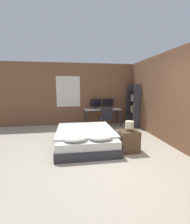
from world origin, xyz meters
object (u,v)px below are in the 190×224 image
at_px(computer_mouse, 110,109).
at_px(bookshelf, 134,104).
at_px(bedside_lamp, 129,125).
at_px(desk, 103,111).
at_px(bed, 86,138).
at_px(keyboard, 103,109).
at_px(monitor_left, 96,103).
at_px(nightstand, 129,141).
at_px(monitor_right, 108,103).
at_px(office_chair, 106,120).

bearing_deg(computer_mouse, bookshelf, -12.19).
relative_size(bedside_lamp, desk, 0.16).
bearing_deg(bed, computer_mouse, 59.22).
distance_m(keyboard, computer_mouse, 0.28).
height_order(bedside_lamp, bookshelf, bookshelf).
relative_size(bedside_lamp, bookshelf, 0.14).
bearing_deg(monitor_left, keyboard, -52.41).
height_order(nightstand, desk, desk).
distance_m(monitor_right, office_chair, 1.09).
height_order(bedside_lamp, monitor_left, monitor_left).
xyz_separation_m(monitor_left, bookshelf, (1.56, -0.58, 0.00)).
bearing_deg(bookshelf, bed, -140.12).
height_order(nightstand, bookshelf, bookshelf).
bearing_deg(nightstand, bed, 153.07).
relative_size(keyboard, office_chair, 0.41).
xyz_separation_m(desk, monitor_left, (-0.28, 0.19, 0.33)).
relative_size(desk, keyboard, 4.22).
bearing_deg(office_chair, bookshelf, 12.48).
bearing_deg(monitor_left, bedside_lamp, -82.34).
distance_m(nightstand, keyboard, 2.67).
xyz_separation_m(monitor_right, bookshelf, (0.99, -0.58, 0.00)).
xyz_separation_m(monitor_right, computer_mouse, (-0.00, -0.37, -0.22)).
bearing_deg(computer_mouse, bed, -120.78).
xyz_separation_m(desk, office_chair, (-0.00, -0.68, -0.27)).
xyz_separation_m(nightstand, office_chair, (-0.12, 2.13, 0.10)).
bearing_deg(bedside_lamp, keyboard, 92.63).
distance_m(bedside_lamp, office_chair, 2.16).
bearing_deg(monitor_right, office_chair, -108.14).
bearing_deg(bedside_lamp, nightstand, 63.43).
distance_m(bed, monitor_right, 2.84).
distance_m(desk, bookshelf, 1.37).
xyz_separation_m(bed, monitor_right, (1.24, 2.45, 0.74)).
bearing_deg(computer_mouse, office_chair, -119.32).
xyz_separation_m(bedside_lamp, monitor_right, (0.16, 3.00, 0.26)).
bearing_deg(monitor_right, computer_mouse, -90.65).
bearing_deg(monitor_left, computer_mouse, -33.20).
height_order(office_chair, bookshelf, bookshelf).
height_order(desk, monitor_left, monitor_left).
height_order(bed, nightstand, nightstand).
relative_size(nightstand, desk, 0.35).
bearing_deg(office_chair, nightstand, -86.76).
bearing_deg(office_chair, monitor_right, 71.86).
xyz_separation_m(computer_mouse, bookshelf, (0.99, -0.21, 0.22)).
relative_size(bed, monitor_right, 4.04).
distance_m(nightstand, office_chair, 2.14).
bearing_deg(bookshelf, computer_mouse, 167.81).
distance_m(bed, bedside_lamp, 1.30).
distance_m(office_chair, bookshelf, 1.43).
bearing_deg(bookshelf, office_chair, -167.52).
relative_size(desk, computer_mouse, 22.75).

